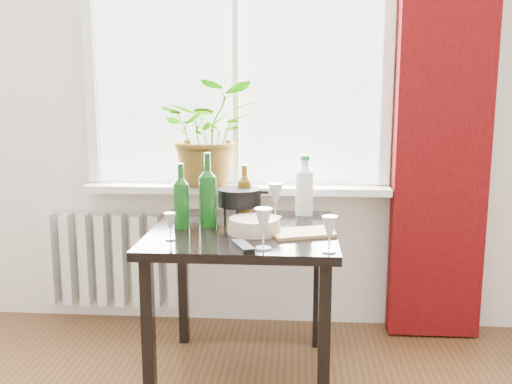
# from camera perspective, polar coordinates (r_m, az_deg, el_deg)

# --- Properties ---
(window) EXTENTS (1.72, 0.08, 1.62)m
(window) POSITION_cam_1_polar(r_m,az_deg,el_deg) (3.26, -1.97, 14.11)
(window) COLOR white
(window) RESTS_ON ground
(windowsill) EXTENTS (1.72, 0.20, 0.04)m
(windowsill) POSITION_cam_1_polar(r_m,az_deg,el_deg) (3.23, -2.02, 0.35)
(windowsill) COLOR silver
(windowsill) RESTS_ON ground
(curtain) EXTENTS (0.50, 0.12, 2.56)m
(curtain) POSITION_cam_1_polar(r_m,az_deg,el_deg) (3.23, 18.26, 8.25)
(curtain) COLOR #3C0507
(curtain) RESTS_ON ground
(radiator) EXTENTS (0.80, 0.10, 0.55)m
(radiator) POSITION_cam_1_polar(r_m,az_deg,el_deg) (3.52, -14.23, -6.57)
(radiator) COLOR silver
(radiator) RESTS_ON ground
(table) EXTENTS (0.85, 0.85, 0.74)m
(table) POSITION_cam_1_polar(r_m,az_deg,el_deg) (2.68, -1.27, -5.62)
(table) COLOR black
(table) RESTS_ON ground
(potted_plant) EXTENTS (0.61, 0.56, 0.58)m
(potted_plant) POSITION_cam_1_polar(r_m,az_deg,el_deg) (3.20, -4.71, 5.86)
(potted_plant) COLOR #1E711E
(potted_plant) RESTS_ON windowsill
(wine_bottle_left) EXTENTS (0.08, 0.08, 0.31)m
(wine_bottle_left) POSITION_cam_1_polar(r_m,az_deg,el_deg) (2.66, -7.49, -0.36)
(wine_bottle_left) COLOR #0D460F
(wine_bottle_left) RESTS_ON table
(wine_bottle_right) EXTENTS (0.11, 0.11, 0.35)m
(wine_bottle_right) POSITION_cam_1_polar(r_m,az_deg,el_deg) (2.68, -4.85, 0.29)
(wine_bottle_right) COLOR #0C410F
(wine_bottle_right) RESTS_ON table
(bottle_amber) EXTENTS (0.09, 0.09, 0.28)m
(bottle_amber) POSITION_cam_1_polar(r_m,az_deg,el_deg) (2.83, -1.15, 0.05)
(bottle_amber) COLOR brown
(bottle_amber) RESTS_ON table
(cleaning_bottle) EXTENTS (0.11, 0.11, 0.32)m
(cleaning_bottle) POSITION_cam_1_polar(r_m,az_deg,el_deg) (2.93, 4.87, 0.75)
(cleaning_bottle) COLOR white
(cleaning_bottle) RESTS_ON table
(wineglass_front_right) EXTENTS (0.09, 0.09, 0.17)m
(wineglass_front_right) POSITION_cam_1_polar(r_m,az_deg,el_deg) (2.30, 0.74, -3.64)
(wineglass_front_right) COLOR silver
(wineglass_front_right) RESTS_ON table
(wineglass_far_right) EXTENTS (0.08, 0.08, 0.15)m
(wineglass_far_right) POSITION_cam_1_polar(r_m,az_deg,el_deg) (2.28, 7.34, -4.16)
(wineglass_far_right) COLOR silver
(wineglass_far_right) RESTS_ON table
(wineglass_back_center) EXTENTS (0.08, 0.08, 0.18)m
(wineglass_back_center) POSITION_cam_1_polar(r_m,az_deg,el_deg) (2.86, 1.94, -0.82)
(wineglass_back_center) COLOR silver
(wineglass_back_center) RESTS_ON table
(wineglass_back_left) EXTENTS (0.08, 0.08, 0.16)m
(wineglass_back_left) POSITION_cam_1_polar(r_m,az_deg,el_deg) (2.85, -4.61, -1.12)
(wineglass_back_left) COLOR silver
(wineglass_back_left) RESTS_ON table
(wineglass_front_left) EXTENTS (0.07, 0.07, 0.12)m
(wineglass_front_left) POSITION_cam_1_polar(r_m,az_deg,el_deg) (2.48, -8.57, -3.40)
(wineglass_front_left) COLOR silver
(wineglass_front_left) RESTS_ON table
(plate_stack) EXTENTS (0.32, 0.32, 0.07)m
(plate_stack) POSITION_cam_1_polar(r_m,az_deg,el_deg) (2.58, -0.17, -3.37)
(plate_stack) COLOR beige
(plate_stack) RESTS_ON table
(fondue_pot) EXTENTS (0.30, 0.28, 0.16)m
(fondue_pot) POSITION_cam_1_polar(r_m,az_deg,el_deg) (2.78, -1.68, -1.32)
(fondue_pot) COLOR black
(fondue_pot) RESTS_ON table
(tv_remote) EXTENTS (0.11, 0.17, 0.02)m
(tv_remote) POSITION_cam_1_polar(r_m,az_deg,el_deg) (2.33, -1.31, -5.42)
(tv_remote) COLOR black
(tv_remote) RESTS_ON table
(cutting_board) EXTENTS (0.31, 0.25, 0.01)m
(cutting_board) POSITION_cam_1_polar(r_m,az_deg,el_deg) (2.56, 4.59, -4.10)
(cutting_board) COLOR #AA824C
(cutting_board) RESTS_ON table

